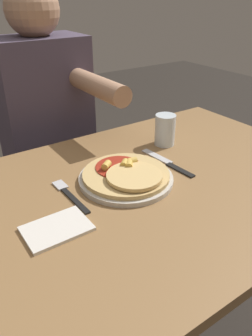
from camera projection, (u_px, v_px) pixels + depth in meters
name	position (u px, v px, depth m)	size (l,w,h in m)	color
dining_table	(146.00, 218.00, 0.94)	(1.17, 0.77, 0.74)	olive
plate	(126.00, 179.00, 0.90)	(0.26, 0.26, 0.01)	beige
pizza	(127.00, 174.00, 0.89)	(0.24, 0.24, 0.04)	tan
fork	(69.00, 194.00, 0.84)	(0.03, 0.18, 0.00)	black
knife	(168.00, 163.00, 0.99)	(0.03, 0.22, 0.00)	black
drinking_glass	(165.00, 130.00, 1.09)	(0.07, 0.07, 0.10)	silver
napkin	(57.00, 229.00, 0.72)	(0.14, 0.10, 0.01)	silver
person_diner	(48.00, 123.00, 1.33)	(0.34, 0.52, 1.23)	#2D2D38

